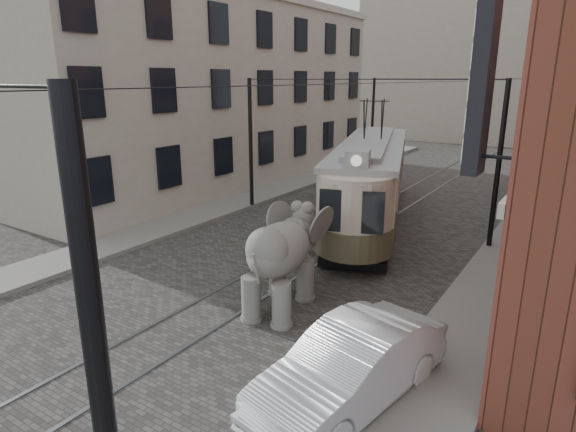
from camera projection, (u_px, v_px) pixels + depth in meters
The scene contains 10 objects.
ground at pixel (278, 272), 15.47m from camera, with size 120.00×120.00×0.00m, color #464340.
tram_rails at pixel (278, 272), 15.46m from camera, with size 1.54×80.00×0.02m, color slate, non-canonical shape.
sidewalk_right at pixel (472, 319), 12.30m from camera, with size 2.00×60.00×0.15m, color slate.
sidewalk_left at pixel (141, 235), 18.86m from camera, with size 2.00×60.00×0.15m, color slate.
stucco_building at pixel (218, 96), 27.91m from camera, with size 7.00×24.00×10.00m, color gray.
distant_block at pixel (514, 67), 45.75m from camera, with size 28.00×10.00×14.00m, color gray.
catenary at pixel (345, 158), 18.77m from camera, with size 11.00×30.20×6.00m, color black, non-canonical shape.
tram at pixel (372, 161), 20.70m from camera, with size 2.67×12.93×5.13m, color beige, non-canonical shape.
elephant at pixel (279, 263), 12.67m from camera, with size 2.38×4.31×2.64m, color slate, non-canonical shape.
parked_car at pixel (351, 366), 9.11m from camera, with size 1.61×4.59×1.51m, color silver.
Camera 1 is at (8.11, -11.86, 6.00)m, focal length 30.09 mm.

